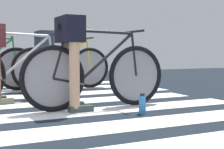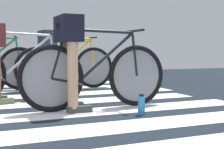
{
  "view_description": "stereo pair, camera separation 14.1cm",
  "coord_description": "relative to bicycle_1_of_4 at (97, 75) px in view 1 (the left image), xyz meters",
  "views": [
    {
      "loc": [
        -0.51,
        -3.11,
        0.66
      ],
      "look_at": [
        1.14,
        0.38,
        0.4
      ],
      "focal_mm": 53.33,
      "sensor_mm": 36.0,
      "label": 1
    },
    {
      "loc": [
        -0.37,
        -3.11,
        0.66
      ],
      "look_at": [
        1.14,
        0.38,
        0.4
      ],
      "focal_mm": 53.33,
      "sensor_mm": 36.0,
      "label": 2
    }
  ],
  "objects": [
    {
      "name": "bicycle_3_of_4",
      "position": [
        0.21,
        2.02,
        0.0
      ],
      "size": [
        1.74,
        0.52,
        0.93
      ],
      "rotation": [
        0.0,
        0.0,
        0.04
      ],
      "color": "black",
      "rests_on": "ground"
    },
    {
      "name": "ground",
      "position": [
        -0.93,
        -0.35,
        -0.4
      ],
      "size": [
        18.0,
        14.0,
        0.02
      ],
      "color": "black"
    },
    {
      "name": "bicycle_2_of_4",
      "position": [
        -0.72,
        0.93,
        0.0
      ],
      "size": [
        1.72,
        0.55,
        0.93
      ],
      "rotation": [
        0.0,
        0.0,
        0.19
      ],
      "color": "black",
      "rests_on": "ground"
    },
    {
      "name": "bicycle_1_of_4",
      "position": [
        0.0,
        0.0,
        0.0
      ],
      "size": [
        1.74,
        0.52,
        0.93
      ],
      "rotation": [
        0.0,
        0.0,
        0.02
      ],
      "color": "black",
      "rests_on": "ground"
    },
    {
      "name": "water_bottle",
      "position": [
        0.29,
        -0.52,
        -0.28
      ],
      "size": [
        0.07,
        0.07,
        0.21
      ],
      "color": "#308CD5",
      "rests_on": "ground"
    },
    {
      "name": "crosswalk_markings",
      "position": [
        -0.94,
        -0.16,
        -0.38
      ],
      "size": [
        5.48,
        6.53,
        0.0
      ],
      "color": "silver",
      "rests_on": "ground"
    },
    {
      "name": "cyclist_3_of_4",
      "position": [
        -0.1,
        2.01,
        0.25
      ],
      "size": [
        0.33,
        0.42,
        0.98
      ],
      "rotation": [
        0.0,
        0.0,
        0.04
      ],
      "color": "brown",
      "rests_on": "ground"
    },
    {
      "name": "cyclist_1_of_4",
      "position": [
        -0.31,
        -0.0,
        0.28
      ],
      "size": [
        0.32,
        0.41,
        1.02
      ],
      "rotation": [
        0.0,
        0.0,
        0.02
      ],
      "color": "tan",
      "rests_on": "ground"
    }
  ]
}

